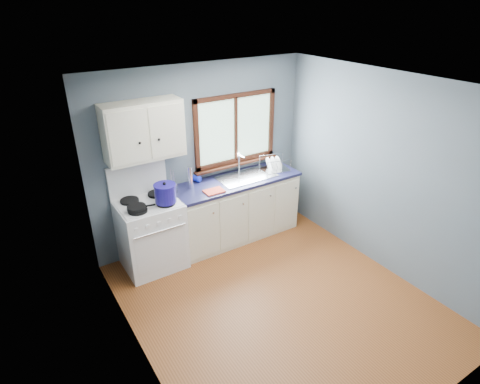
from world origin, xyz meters
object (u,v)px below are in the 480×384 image
skillet (137,208)px  utensil_crock (174,187)px  sink (246,181)px  stockpot (165,193)px  gas_range (151,232)px  dish_rack (274,166)px  thermos (190,178)px  base_cabinets (236,211)px

skillet → utensil_crock: 0.65m
sink → stockpot: (-1.30, -0.17, 0.22)m
gas_range → dish_rack: gas_range is taller
dish_rack → gas_range: bearing=-167.5°
utensil_crock → thermos: (0.24, -0.01, 0.08)m
sink → gas_range: bearing=-179.3°
utensil_crock → thermos: bearing=-2.6°
stockpot → thermos: thermos is taller
gas_range → sink: gas_range is taller
thermos → gas_range: bearing=-170.9°
gas_range → utensil_crock: (0.41, 0.11, 0.50)m
base_cabinets → stockpot: stockpot is taller
stockpot → base_cabinets: bearing=8.7°
utensil_crock → dish_rack: utensil_crock is taller
base_cabinets → thermos: size_ratio=5.95×
gas_range → sink: 1.53m
base_cabinets → utensil_crock: (-0.90, 0.10, 0.58)m
skillet → utensil_crock: utensil_crock is taller
skillet → stockpot: bearing=10.7°
base_cabinets → thermos: thermos is taller
utensil_crock → dish_rack: 1.57m
base_cabinets → utensil_crock: utensil_crock is taller
skillet → stockpot: 0.38m
stockpot → utensil_crock: 0.36m
gas_range → sink: (1.49, 0.02, 0.37)m
base_cabinets → stockpot: bearing=-171.3°
base_cabinets → sink: bearing=-0.1°
base_cabinets → gas_range: bearing=-179.2°
base_cabinets → skillet: (-1.49, -0.17, 0.57)m
skillet → thermos: 0.87m
stockpot → dish_rack: stockpot is taller
utensil_crock → base_cabinets: bearing=-6.1°
base_cabinets → sink: size_ratio=2.20×
stockpot → dish_rack: bearing=5.1°
sink → dish_rack: 0.50m
utensil_crock → skillet: bearing=-156.1°
stockpot → utensil_crock: size_ratio=0.89×
dish_rack → sink: bearing=-169.1°
gas_range → skillet: (-0.19, -0.15, 0.49)m
gas_range → dish_rack: (1.97, 0.01, 0.48)m
dish_rack → utensil_crock: bearing=-171.7°
gas_range → sink: bearing=0.7°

